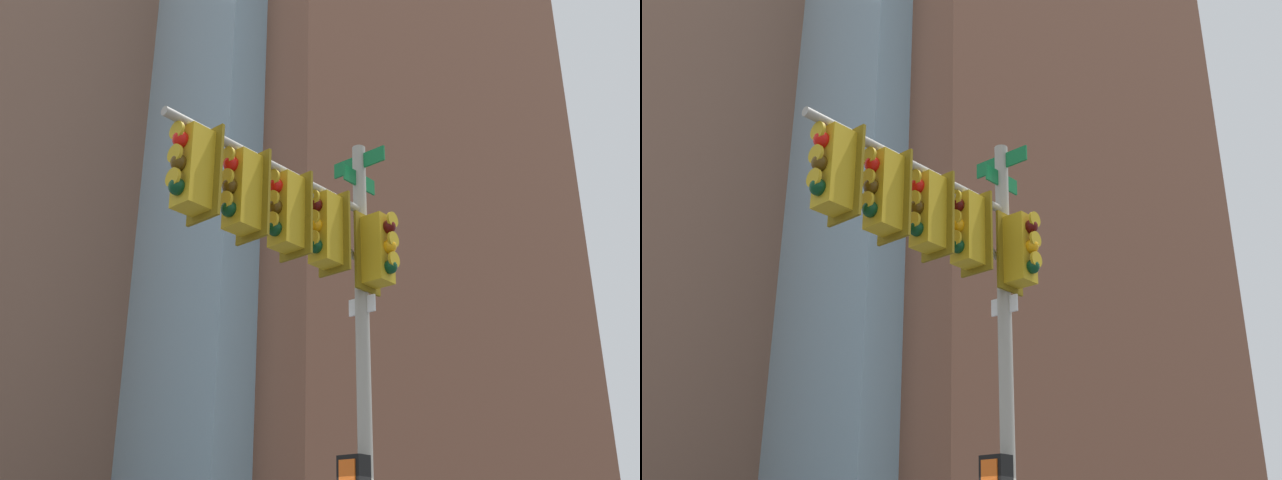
# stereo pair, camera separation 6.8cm
# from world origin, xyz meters

# --- Properties ---
(signal_pole_assembly) EXTENTS (3.79, 1.63, 7.31)m
(signal_pole_assembly) POSITION_xyz_m (0.65, 0.35, 5.15)
(signal_pole_assembly) COLOR #9E998C
(signal_pole_assembly) RESTS_ON ground_plane
(building_brick_nearside) EXTENTS (19.06, 17.76, 42.69)m
(building_brick_nearside) POSITION_xyz_m (-3.70, -46.08, 21.34)
(building_brick_nearside) COLOR #845B47
(building_brick_nearside) RESTS_ON ground_plane
(building_brick_midblock) EXTENTS (18.76, 17.04, 43.62)m
(building_brick_midblock) POSITION_xyz_m (-19.45, -26.64, 21.81)
(building_brick_midblock) COLOR brown
(building_brick_midblock) RESTS_ON ground_plane
(building_glass_tower) EXTENTS (22.15, 29.47, 66.17)m
(building_glass_tower) POSITION_xyz_m (-19.16, -37.45, 33.08)
(building_glass_tower) COLOR #8CB2C6
(building_glass_tower) RESTS_ON ground_plane
(building_brick_farside) EXTENTS (20.83, 17.81, 45.13)m
(building_brick_farside) POSITION_xyz_m (-23.66, -52.65, 22.57)
(building_brick_farside) COLOR #4C3328
(building_brick_farside) RESTS_ON ground_plane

